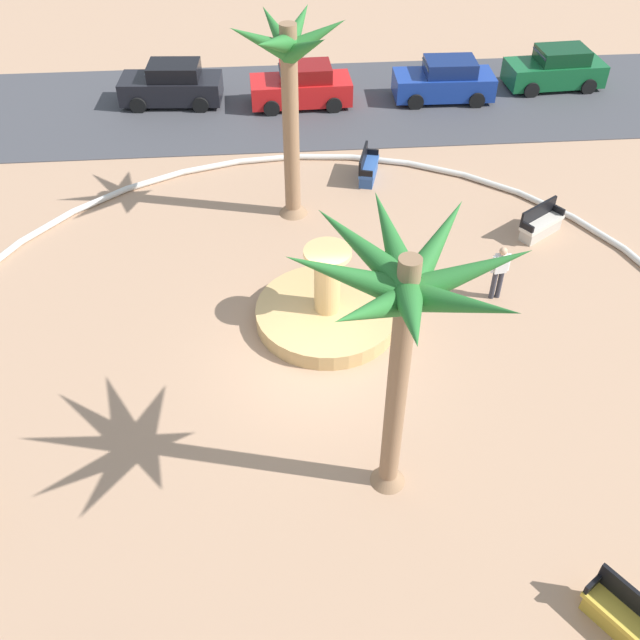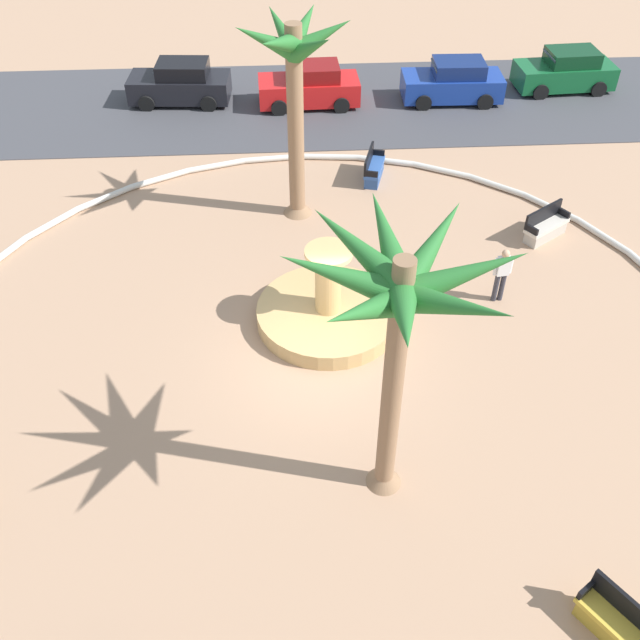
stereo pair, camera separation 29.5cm
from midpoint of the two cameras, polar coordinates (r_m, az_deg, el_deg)
name	(u,v)px [view 2 (the right image)]	position (r m, az deg, el deg)	size (l,w,h in m)	color
ground_plane	(316,362)	(18.06, 0.18, -3.37)	(80.00, 80.00, 0.00)	tan
plaza_curb	(316,359)	(17.99, 0.18, -3.15)	(20.96, 20.96, 0.20)	silver
street_asphalt	(297,104)	(30.44, -1.59, 16.86)	(48.00, 8.00, 0.03)	#424247
fountain	(328,311)	(19.00, 1.09, 0.69)	(3.81, 3.81, 2.32)	tan
palm_tree_near_fountain	(398,304)	(12.13, 6.97, 1.27)	(4.26, 4.31, 6.20)	#8E6B4C
palm_tree_by_curb	(295,79)	(21.33, -1.62, 18.69)	(3.44, 3.37, 6.27)	#8E6B4C
bench_east	(545,228)	(23.17, 17.90, 7.02)	(1.60, 1.32, 1.00)	beige
bench_north	(374,170)	(25.13, 4.64, 11.87)	(0.91, 1.68, 1.00)	#335BA8
bench_southeast	(619,627)	(14.76, 23.34, -21.62)	(1.31, 1.60, 1.00)	gold
person_cyclist_photo	(502,273)	(19.93, 14.73, 3.68)	(0.53, 0.24, 1.69)	#33333D
parked_car_leftmost	(180,84)	(30.81, -10.80, 18.04)	(4.11, 2.13, 1.67)	black
parked_car_second	(310,86)	(30.07, -0.54, 18.14)	(4.05, 2.01, 1.67)	red
parked_car_third	(453,82)	(30.93, 10.85, 18.13)	(4.04, 1.99, 1.67)	navy
parked_car_rightmost	(565,71)	(33.11, 19.25, 18.23)	(4.09, 2.10, 1.67)	#145B2D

